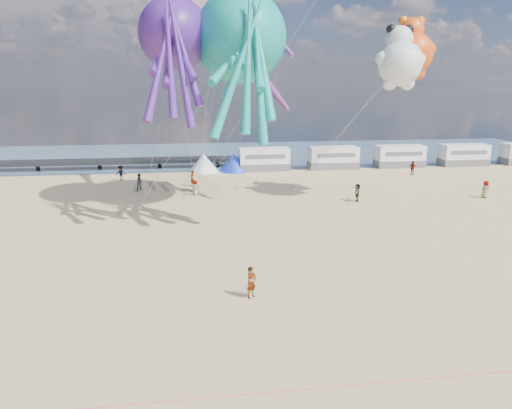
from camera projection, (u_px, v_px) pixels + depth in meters
name	position (u px, v px, depth m)	size (l,w,h in m)	color
ground	(265.00, 324.00, 21.91)	(120.00, 120.00, 0.00)	#DCBA7F
water	(214.00, 154.00, 74.61)	(120.00, 120.00, 0.00)	#3E5C76
pier	(5.00, 164.00, 60.23)	(60.00, 3.00, 0.50)	black
motorhome_0	(264.00, 159.00, 60.62)	(6.60, 2.50, 3.00)	silver
motorhome_1	(333.00, 158.00, 61.84)	(6.60, 2.50, 3.00)	silver
motorhome_2	(400.00, 156.00, 63.06)	(6.60, 2.50, 3.00)	silver
motorhome_3	(464.00, 155.00, 64.28)	(6.60, 2.50, 3.00)	silver
tent_white	(204.00, 163.00, 59.68)	(4.00, 4.00, 2.40)	white
tent_blue	(234.00, 162.00, 60.19)	(4.00, 4.00, 2.40)	#1933CC
rope_line	(285.00, 391.00, 17.12)	(0.03, 0.03, 34.00)	#F2338C
standing_person	(251.00, 282.00, 24.46)	(0.64, 0.42, 1.76)	tan
beachgoer_0	(485.00, 189.00, 46.03)	(0.64, 0.42, 1.77)	#7F6659
beachgoer_1	(140.00, 182.00, 49.41)	(0.88, 0.57, 1.79)	#7F6659
beachgoer_2	(121.00, 173.00, 54.51)	(0.87, 0.68, 1.78)	#7F6659
beachgoer_3	(412.00, 168.00, 57.78)	(1.15, 0.66, 1.78)	#7F6659
beachgoer_4	(357.00, 193.00, 44.65)	(1.04, 0.43, 1.77)	#7F6659
beachgoer_5	(192.00, 179.00, 51.32)	(1.64, 0.52, 1.76)	#7F6659
beachgoer_6	(195.00, 188.00, 47.12)	(0.58, 0.38, 1.59)	#7F6659
sandbag_a	(143.00, 201.00, 44.50)	(0.50, 0.35, 0.22)	gray
sandbag_b	(237.00, 188.00, 50.04)	(0.50, 0.35, 0.22)	gray
sandbag_c	(294.00, 188.00, 49.93)	(0.50, 0.35, 0.22)	gray
sandbag_d	(256.00, 183.00, 52.85)	(0.50, 0.35, 0.22)	gray
sandbag_e	(197.00, 189.00, 49.86)	(0.50, 0.35, 0.22)	gray
kite_octopus_teal	(240.00, 38.00, 39.48)	(5.44, 12.68, 14.50)	#138F84
kite_octopus_purple	(175.00, 34.00, 39.00)	(4.81, 11.22, 12.82)	#471D7C
kite_panda	(400.00, 64.00, 40.75)	(4.78, 4.50, 6.75)	silver
kite_teddy_orange	(412.00, 54.00, 42.14)	(4.72, 4.44, 6.66)	#E44810
windsock_left	(179.00, 38.00, 44.65)	(1.10, 7.00, 7.00)	red
windsock_mid	(282.00, 45.00, 41.92)	(1.00, 5.22, 5.22)	red
windsock_right	(277.00, 97.00, 41.57)	(0.90, 4.47, 4.47)	red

